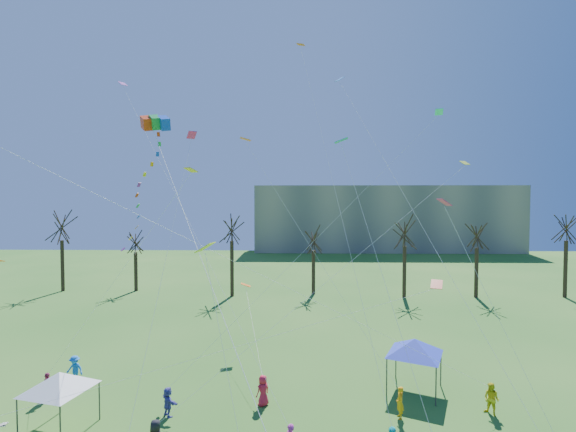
{
  "coord_description": "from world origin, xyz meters",
  "views": [
    {
      "loc": [
        1.37,
        -12.95,
        11.7
      ],
      "look_at": [
        0.97,
        5.0,
        11.0
      ],
      "focal_mm": 25.0,
      "sensor_mm": 36.0,
      "label": 1
    }
  ],
  "objects_px": {
    "distant_building": "(384,218)",
    "canopy_tent_white": "(59,381)",
    "big_box_kite": "(147,193)",
    "canopy_tent_blue": "(415,347)"
  },
  "relations": [
    {
      "from": "distant_building",
      "to": "canopy_tent_white",
      "type": "height_order",
      "value": "distant_building"
    },
    {
      "from": "big_box_kite",
      "to": "canopy_tent_white",
      "type": "xyz_separation_m",
      "value": [
        -3.83,
        -2.11,
        -9.58
      ]
    },
    {
      "from": "big_box_kite",
      "to": "distant_building",
      "type": "bearing_deg",
      "value": 68.44
    },
    {
      "from": "big_box_kite",
      "to": "canopy_tent_white",
      "type": "distance_m",
      "value": 10.53
    },
    {
      "from": "canopy_tent_white",
      "to": "canopy_tent_blue",
      "type": "relative_size",
      "value": 0.99
    },
    {
      "from": "distant_building",
      "to": "canopy_tent_blue",
      "type": "height_order",
      "value": "distant_building"
    },
    {
      "from": "canopy_tent_white",
      "to": "canopy_tent_blue",
      "type": "xyz_separation_m",
      "value": [
        19.33,
        4.64,
        0.21
      ]
    },
    {
      "from": "canopy_tent_white",
      "to": "distant_building",
      "type": "bearing_deg",
      "value": 66.49
    },
    {
      "from": "big_box_kite",
      "to": "canopy_tent_blue",
      "type": "xyz_separation_m",
      "value": [
        15.49,
        2.53,
        -9.37
      ]
    },
    {
      "from": "big_box_kite",
      "to": "canopy_tent_blue",
      "type": "height_order",
      "value": "big_box_kite"
    }
  ]
}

